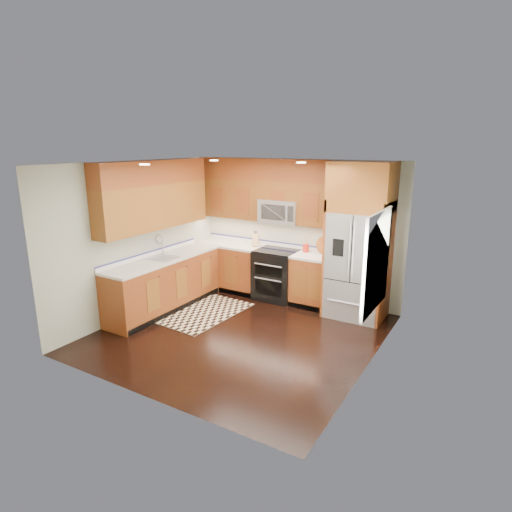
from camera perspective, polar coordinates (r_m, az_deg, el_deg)
The scene contains 16 objects.
ground at distance 6.77m, azimuth -2.17°, elevation -10.30°, with size 4.00×4.00×0.00m, color black.
wall_back at distance 8.03m, azimuth 5.50°, elevation 3.49°, with size 4.00×0.02×2.60m, color #B8BEAB.
wall_left at distance 7.57m, azimuth -15.10°, elevation 2.34°, with size 0.02×4.00×2.60m, color #B8BEAB.
wall_right at distance 5.54m, azimuth 15.39°, elevation -2.23°, with size 0.02×4.00×2.60m, color #B8BEAB.
window at distance 5.70m, azimuth 15.79°, elevation -0.72°, with size 0.04×1.10×1.30m.
base_cabinets at distance 7.95m, azimuth -6.17°, elevation -2.99°, with size 2.85×3.00×0.90m.
countertop at distance 7.83m, azimuth -4.92°, elevation 0.34°, with size 2.86×3.01×0.04m.
upper_cabinets at distance 7.72m, azimuth -5.16°, elevation 8.48°, with size 2.85×3.00×1.15m.
range at distance 8.06m, azimuth 2.73°, elevation -2.52°, with size 0.76×0.67×0.95m.
microwave at distance 7.90m, azimuth 3.29°, elevation 5.99°, with size 0.76×0.40×0.42m.
refrigerator at distance 7.24m, azimuth 13.57°, elevation 1.90°, with size 0.98×0.75×2.60m.
sink_faucet at distance 7.62m, azimuth -12.34°, elevation 0.21°, with size 0.54×0.44×0.37m.
rug at distance 7.58m, azimuth -6.81°, elevation -7.50°, with size 0.98×1.63×0.01m, color black.
knife_block at distance 8.26m, azimuth -0.07°, elevation 2.20°, with size 0.16×0.18×0.30m.
utensil_crock at distance 7.85m, azimuth 6.67°, elevation 1.30°, with size 0.15×0.15×0.31m.
cutting_board at distance 7.79m, azimuth 9.14°, elevation 0.37°, with size 0.33×0.33×0.02m, color brown.
Camera 1 is at (3.34, -5.13, 2.88)m, focal length 30.00 mm.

